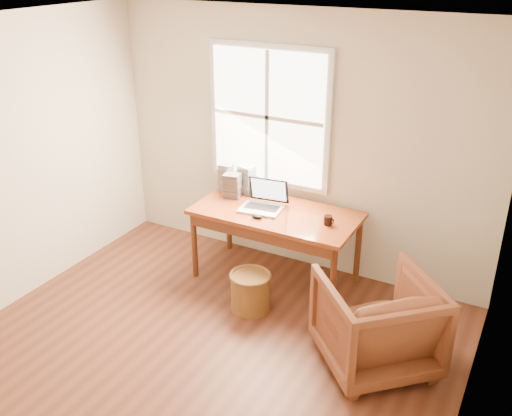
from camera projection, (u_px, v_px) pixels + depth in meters
The scene contains 11 objects.
room_shell at pixel (170, 224), 3.96m from camera, with size 4.04×4.54×2.64m.
desk at pixel (276, 213), 5.51m from camera, with size 1.60×0.80×0.04m, color brown.
armchair at pixel (377, 322), 4.47m from camera, with size 0.83×0.86×0.78m, color brown.
wicker_stool at pixel (250, 292), 5.25m from camera, with size 0.36×0.36×0.36m, color brown.
laptop at pixel (261, 195), 5.46m from camera, with size 0.42×0.44×0.31m, color silver, non-canonical shape.
mouse at pixel (257, 217), 5.35m from camera, with size 0.11×0.06×0.04m, color black.
coffee_mug at pixel (328, 220), 5.22m from camera, with size 0.08×0.08×0.09m, color black.
cd_stack_a at pixel (247, 179), 5.86m from camera, with size 0.15×0.14×0.30m, color #B5B8C1.
cd_stack_b at pixel (233, 186), 5.77m from camera, with size 0.16×0.14×0.25m, color black.
cd_stack_c at pixel (226, 177), 5.92m from camera, with size 0.13×0.11×0.29m, color #ACAAB9.
cd_stack_d at pixel (256, 186), 5.84m from camera, with size 0.15×0.13×0.18m, color silver.
Camera 1 is at (2.19, -2.69, 3.06)m, focal length 40.00 mm.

